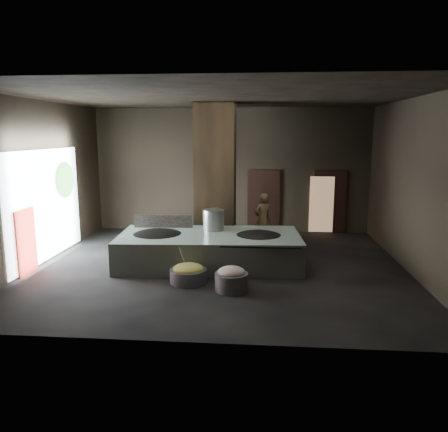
# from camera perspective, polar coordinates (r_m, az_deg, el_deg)

# --- Properties ---
(floor) EXTENTS (10.00, 9.00, 0.10)m
(floor) POSITION_cam_1_polar(r_m,az_deg,el_deg) (12.10, -0.58, -6.76)
(floor) COLOR black
(floor) RESTS_ON ground
(ceiling) EXTENTS (10.00, 9.00, 0.10)m
(ceiling) POSITION_cam_1_polar(r_m,az_deg,el_deg) (11.59, -0.62, 15.50)
(ceiling) COLOR black
(ceiling) RESTS_ON back_wall
(back_wall) EXTENTS (10.00, 0.10, 4.50)m
(back_wall) POSITION_cam_1_polar(r_m,az_deg,el_deg) (16.13, 0.96, 5.97)
(back_wall) COLOR black
(back_wall) RESTS_ON ground
(front_wall) EXTENTS (10.00, 0.10, 4.50)m
(front_wall) POSITION_cam_1_polar(r_m,az_deg,el_deg) (7.15, -4.10, -0.05)
(front_wall) COLOR black
(front_wall) RESTS_ON ground
(left_wall) EXTENTS (0.10, 9.00, 4.50)m
(left_wall) POSITION_cam_1_polar(r_m,az_deg,el_deg) (13.11, -23.21, 4.01)
(left_wall) COLOR black
(left_wall) RESTS_ON ground
(right_wall) EXTENTS (0.10, 9.00, 4.50)m
(right_wall) POSITION_cam_1_polar(r_m,az_deg,el_deg) (12.22, 23.74, 3.54)
(right_wall) COLOR black
(right_wall) RESTS_ON ground
(pillar) EXTENTS (1.20, 1.20, 4.50)m
(pillar) POSITION_cam_1_polar(r_m,az_deg,el_deg) (13.53, -1.09, 5.05)
(pillar) COLOR black
(pillar) RESTS_ON ground
(hearth_platform) EXTENTS (5.08, 2.66, 0.86)m
(hearth_platform) POSITION_cam_1_polar(r_m,az_deg,el_deg) (12.12, -1.90, -4.38)
(hearth_platform) COLOR #AFC3AF
(hearth_platform) RESTS_ON ground
(platform_cap) EXTENTS (4.84, 2.32, 0.03)m
(platform_cap) POSITION_cam_1_polar(r_m,az_deg,el_deg) (12.02, -1.91, -2.61)
(platform_cap) COLOR black
(platform_cap) RESTS_ON hearth_platform
(wok_left) EXTENTS (1.56, 1.56, 0.43)m
(wok_left) POSITION_cam_1_polar(r_m,az_deg,el_deg) (12.25, -8.69, -2.79)
(wok_left) COLOR black
(wok_left) RESTS_ON hearth_platform
(wok_left_rim) EXTENTS (1.59, 1.59, 0.05)m
(wok_left_rim) POSITION_cam_1_polar(r_m,az_deg,el_deg) (12.23, -8.70, -2.47)
(wok_left_rim) COLOR black
(wok_left_rim) RESTS_ON hearth_platform
(wok_right) EXTENTS (1.45, 1.45, 0.41)m
(wok_right) POSITION_cam_1_polar(r_m,az_deg,el_deg) (12.01, 4.54, -2.97)
(wok_right) COLOR black
(wok_right) RESTS_ON hearth_platform
(wok_right_rim) EXTENTS (1.48, 1.48, 0.05)m
(wok_right_rim) POSITION_cam_1_polar(r_m,az_deg,el_deg) (11.99, 4.55, -2.65)
(wok_right_rim) COLOR black
(wok_right_rim) RESTS_ON hearth_platform
(stock_pot) EXTENTS (0.60, 0.60, 0.65)m
(stock_pot) POSITION_cam_1_polar(r_m,az_deg,el_deg) (12.48, -1.39, -0.62)
(stock_pot) COLOR #AAAFB2
(stock_pot) RESTS_ON hearth_platform
(splash_guard) EXTENTS (1.72, 0.17, 0.43)m
(splash_guard) POSITION_cam_1_polar(r_m,az_deg,el_deg) (12.95, -7.90, -0.77)
(splash_guard) COLOR black
(splash_guard) RESTS_ON hearth_platform
(cook) EXTENTS (0.74, 0.68, 1.71)m
(cook) POSITION_cam_1_polar(r_m,az_deg,el_deg) (14.20, 5.08, -0.42)
(cook) COLOR olive
(cook) RESTS_ON ground
(veg_basin) EXTENTS (0.95, 0.95, 0.33)m
(veg_basin) POSITION_cam_1_polar(r_m,az_deg,el_deg) (10.80, -4.68, -7.77)
(veg_basin) COLOR slate
(veg_basin) RESTS_ON ground
(veg_fill) EXTENTS (0.75, 0.75, 0.23)m
(veg_fill) POSITION_cam_1_polar(r_m,az_deg,el_deg) (10.74, -4.70, -6.84)
(veg_fill) COLOR #8FB557
(veg_fill) RESTS_ON veg_basin
(ladle) EXTENTS (0.16, 0.34, 0.65)m
(ladle) POSITION_cam_1_polar(r_m,az_deg,el_deg) (10.85, -5.37, -5.57)
(ladle) COLOR #AAAFB2
(ladle) RESTS_ON veg_basin
(meat_basin) EXTENTS (0.83, 0.83, 0.42)m
(meat_basin) POSITION_cam_1_polar(r_m,az_deg,el_deg) (10.20, 0.97, -8.59)
(meat_basin) COLOR slate
(meat_basin) RESTS_ON ground
(meat_fill) EXTENTS (0.63, 0.63, 0.24)m
(meat_fill) POSITION_cam_1_polar(r_m,az_deg,el_deg) (10.13, 0.98, -7.31)
(meat_fill) COLOR tan
(meat_fill) RESTS_ON meat_basin
(doorway_near) EXTENTS (1.18, 0.08, 2.38)m
(doorway_near) POSITION_cam_1_polar(r_m,az_deg,el_deg) (16.13, 5.18, 1.81)
(doorway_near) COLOR black
(doorway_near) RESTS_ON ground
(doorway_near_glow) EXTENTS (0.78, 0.04, 1.84)m
(doorway_near_glow) POSITION_cam_1_polar(r_m,az_deg,el_deg) (16.36, 4.56, 1.77)
(doorway_near_glow) COLOR #8C6647
(doorway_near_glow) RESTS_ON ground
(doorway_far) EXTENTS (1.18, 0.08, 2.38)m
(doorway_far) POSITION_cam_1_polar(r_m,az_deg,el_deg) (16.32, 13.64, 1.65)
(doorway_far) COLOR black
(doorway_far) RESTS_ON ground
(doorway_far_glow) EXTENTS (0.86, 0.04, 2.03)m
(doorway_far_glow) POSITION_cam_1_polar(r_m,az_deg,el_deg) (16.25, 12.61, 1.48)
(doorway_far_glow) COLOR #8C6647
(doorway_far_glow) RESTS_ON ground
(left_opening) EXTENTS (0.04, 4.20, 3.10)m
(left_opening) POSITION_cam_1_polar(r_m,az_deg,el_deg) (13.32, -22.23, 1.35)
(left_opening) COLOR white
(left_opening) RESTS_ON ground
(pavilion_sliver) EXTENTS (0.05, 0.90, 1.70)m
(pavilion_sliver) POSITION_cam_1_polar(r_m,az_deg,el_deg) (12.30, -24.42, -3.10)
(pavilion_sliver) COLOR maroon
(pavilion_sliver) RESTS_ON ground
(tree_silhouette) EXTENTS (0.28, 1.10, 1.10)m
(tree_silhouette) POSITION_cam_1_polar(r_m,az_deg,el_deg) (14.18, -20.03, 4.47)
(tree_silhouette) COLOR #194714
(tree_silhouette) RESTS_ON left_opening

